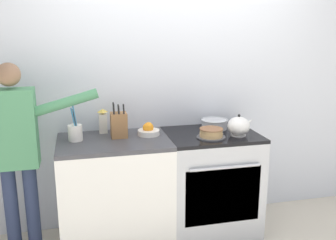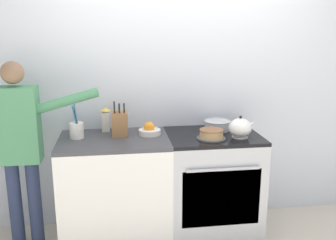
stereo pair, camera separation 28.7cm
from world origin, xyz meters
The scene contains 11 objects.
wall_back centered at (0.00, 0.67, 1.30)m, with size 8.00×0.04×2.60m.
counter_cabinet centered at (-0.63, 0.32, 0.46)m, with size 0.92×0.65×0.93m.
stove_range centered at (0.23, 0.32, 0.46)m, with size 0.80×0.68×0.93m.
layer_cake centered at (0.18, 0.19, 0.96)m, with size 0.24×0.24×0.08m.
tea_kettle centered at (0.43, 0.20, 1.01)m, with size 0.24×0.19×0.19m.
mixing_bowl centered at (0.30, 0.46, 0.97)m, with size 0.24×0.24×0.09m.
knife_block centered at (-0.57, 0.39, 1.03)m, with size 0.13×0.13×0.30m.
utensil_crock centered at (-0.93, 0.37, 1.00)m, with size 0.12×0.12×0.30m.
fruit_bowl centered at (-0.32, 0.40, 0.97)m, with size 0.19×0.19×0.11m.
milk_carton centered at (-0.70, 0.56, 1.03)m, with size 0.07×0.07×0.22m.
person_baker centered at (-1.38, 0.33, 0.94)m, with size 0.91×0.20×1.58m.
Camera 2 is at (-0.60, -2.72, 1.83)m, focal length 40.00 mm.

